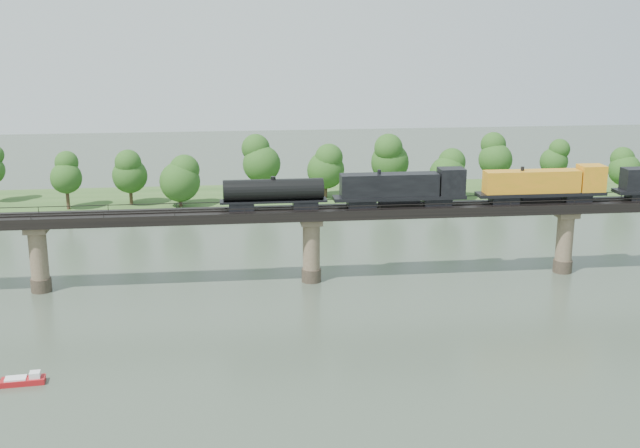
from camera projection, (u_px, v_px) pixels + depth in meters
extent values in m
plane|color=#354133|center=(338.00, 362.00, 93.68)|extent=(400.00, 400.00, 0.00)
cube|color=#305220|center=(285.00, 198.00, 175.23)|extent=(300.00, 24.00, 1.60)
cylinder|color=#473A2D|center=(41.00, 285.00, 117.80)|extent=(3.00, 3.00, 2.00)
cylinder|color=#79684F|center=(39.00, 255.00, 116.67)|extent=(2.60, 2.60, 9.00)
cube|color=#79684F|center=(36.00, 229.00, 115.67)|extent=(3.20, 3.20, 1.00)
cylinder|color=#473A2D|center=(311.00, 275.00, 122.28)|extent=(3.00, 3.00, 2.00)
cylinder|color=#79684F|center=(311.00, 247.00, 121.16)|extent=(2.60, 2.60, 9.00)
cube|color=#79684F|center=(311.00, 221.00, 120.16)|extent=(3.20, 3.20, 1.00)
cylinder|color=#473A2D|center=(562.00, 266.00, 126.77)|extent=(3.00, 3.00, 2.00)
cylinder|color=#79684F|center=(565.00, 238.00, 125.64)|extent=(2.60, 2.60, 9.00)
cube|color=#79684F|center=(567.00, 214.00, 124.64)|extent=(3.20, 3.20, 1.00)
cube|color=black|center=(311.00, 213.00, 119.85)|extent=(220.00, 5.00, 1.50)
cube|color=black|center=(312.00, 209.00, 118.92)|extent=(220.00, 0.12, 0.16)
cube|color=black|center=(311.00, 206.00, 120.36)|extent=(220.00, 0.12, 0.16)
cube|color=black|center=(313.00, 207.00, 117.17)|extent=(220.00, 0.10, 0.10)
cube|color=black|center=(310.00, 200.00, 121.79)|extent=(220.00, 0.10, 0.10)
cube|color=black|center=(313.00, 209.00, 117.26)|extent=(0.08, 0.08, 0.70)
cube|color=black|center=(310.00, 202.00, 121.88)|extent=(0.08, 0.08, 0.70)
cylinder|color=#382619|center=(68.00, 201.00, 161.25)|extent=(0.70, 0.70, 3.51)
sphere|color=#1C4614|center=(66.00, 178.00, 160.08)|extent=(6.31, 6.31, 6.31)
sphere|color=#1C4614|center=(65.00, 163.00, 159.35)|extent=(4.73, 4.73, 4.73)
cylinder|color=#382619|center=(131.00, 197.00, 165.07)|extent=(0.70, 0.70, 3.34)
sphere|color=#1C4614|center=(130.00, 176.00, 163.95)|extent=(7.18, 7.18, 7.18)
sphere|color=#1C4614|center=(129.00, 162.00, 163.26)|extent=(5.39, 5.39, 5.39)
cylinder|color=#382619|center=(181.00, 200.00, 163.69)|extent=(0.70, 0.70, 2.83)
sphere|color=#1C4614|center=(180.00, 182.00, 162.75)|extent=(8.26, 8.26, 8.26)
sphere|color=#1C4614|center=(179.00, 170.00, 162.16)|extent=(6.19, 6.19, 6.19)
cylinder|color=#382619|center=(262.00, 188.00, 171.73)|extent=(0.70, 0.70, 3.96)
sphere|color=#1C4614|center=(262.00, 164.00, 170.41)|extent=(8.07, 8.07, 8.07)
sphere|color=#1C4614|center=(261.00, 149.00, 169.59)|extent=(6.05, 6.05, 6.05)
cylinder|color=#382619|center=(326.00, 190.00, 171.87)|extent=(0.70, 0.70, 3.27)
sphere|color=#1C4614|center=(326.00, 170.00, 170.78)|extent=(8.03, 8.03, 8.03)
sphere|color=#1C4614|center=(326.00, 157.00, 170.10)|extent=(6.02, 6.02, 6.02)
cylinder|color=#382619|center=(389.00, 186.00, 174.49)|extent=(0.70, 0.70, 3.92)
sphere|color=#1C4614|center=(390.00, 162.00, 173.19)|extent=(8.29, 8.29, 8.29)
sphere|color=#1C4614|center=(390.00, 147.00, 172.37)|extent=(6.21, 6.21, 6.21)
cylinder|color=#382619|center=(447.00, 193.00, 169.14)|extent=(0.70, 0.70, 3.02)
sphere|color=#1C4614|center=(448.00, 175.00, 168.13)|extent=(7.74, 7.74, 7.74)
sphere|color=#1C4614|center=(448.00, 163.00, 167.50)|extent=(5.80, 5.80, 5.80)
cylinder|color=#382619|center=(494.00, 182.00, 178.87)|extent=(0.70, 0.70, 3.80)
sphere|color=#1C4614|center=(495.00, 160.00, 177.60)|extent=(7.47, 7.47, 7.47)
sphere|color=#1C4614|center=(496.00, 145.00, 176.81)|extent=(5.60, 5.60, 5.60)
cylinder|color=#382619|center=(552.00, 181.00, 180.67)|extent=(0.70, 0.70, 3.38)
sphere|color=#1C4614|center=(554.00, 162.00, 179.55)|extent=(6.23, 6.23, 6.23)
sphere|color=#1C4614|center=(555.00, 149.00, 178.84)|extent=(4.67, 4.67, 4.67)
cylinder|color=#382619|center=(623.00, 186.00, 176.66)|extent=(0.70, 0.70, 2.77)
sphere|color=#1C4614|center=(625.00, 170.00, 175.73)|extent=(7.04, 7.04, 7.04)
sphere|color=#1C4614|center=(626.00, 160.00, 175.16)|extent=(5.28, 5.28, 5.28)
cube|color=black|center=(576.00, 197.00, 124.15)|extent=(4.22, 2.53, 1.16)
cube|color=black|center=(504.00, 199.00, 122.85)|extent=(4.22, 2.53, 1.16)
cube|color=black|center=(541.00, 194.00, 123.32)|extent=(20.07, 3.17, 0.53)
cube|color=orange|center=(532.00, 181.00, 122.65)|extent=(14.79, 2.85, 3.38)
cube|color=orange|center=(591.00, 178.00, 123.64)|extent=(3.80, 3.17, 4.01)
cylinder|color=black|center=(540.00, 197.00, 123.46)|extent=(6.34, 1.48, 1.48)
cube|color=black|center=(437.00, 201.00, 121.67)|extent=(4.22, 2.53, 1.16)
cube|color=black|center=(361.00, 203.00, 120.36)|extent=(4.22, 2.53, 1.16)
cube|color=black|center=(399.00, 197.00, 120.83)|extent=(20.07, 3.17, 0.53)
cube|color=black|center=(389.00, 185.00, 120.16)|extent=(14.79, 2.85, 3.38)
cube|color=black|center=(451.00, 181.00, 121.15)|extent=(3.80, 3.17, 4.01)
cylinder|color=black|center=(399.00, 201.00, 120.97)|extent=(6.34, 1.48, 1.48)
cube|color=black|center=(305.00, 204.00, 119.42)|extent=(3.70, 2.32, 1.16)
cube|color=black|center=(241.00, 206.00, 118.35)|extent=(3.70, 2.32, 1.16)
cube|color=black|center=(274.00, 201.00, 118.71)|extent=(15.84, 2.53, 0.32)
cylinder|color=black|center=(273.00, 190.00, 118.29)|extent=(14.79, 3.17, 3.17)
cylinder|color=black|center=(273.00, 178.00, 117.87)|extent=(0.74, 0.74, 0.53)
cube|color=#A41216|center=(23.00, 381.00, 88.10)|extent=(4.80, 2.09, 0.65)
cube|color=white|center=(16.00, 379.00, 87.86)|extent=(2.36, 1.59, 0.23)
cube|color=white|center=(35.00, 375.00, 88.19)|extent=(1.22, 1.22, 0.65)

